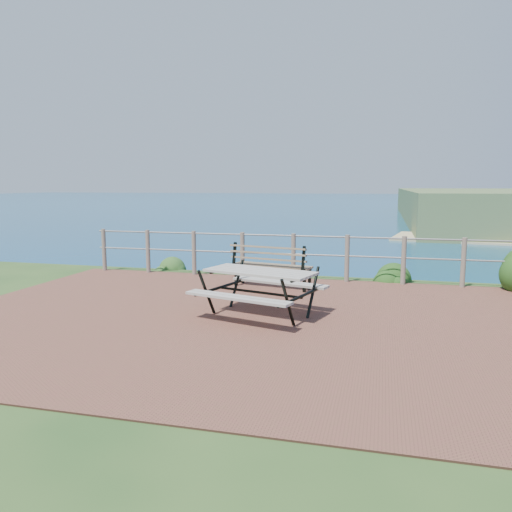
% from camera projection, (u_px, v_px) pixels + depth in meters
% --- Properties ---
extents(ground, '(10.00, 7.00, 0.12)m').
position_uv_depth(ground, '(255.00, 320.00, 7.68)').
color(ground, brown).
rests_on(ground, ground).
extents(ocean, '(1200.00, 1200.00, 0.00)m').
position_uv_depth(ocean, '(379.00, 190.00, 199.51)').
color(ocean, '#14537C').
rests_on(ocean, ground).
extents(safety_railing, '(9.40, 0.10, 1.00)m').
position_uv_depth(safety_railing, '(293.00, 254.00, 10.81)').
color(safety_railing, '#6B5B4C').
rests_on(safety_railing, ground).
extents(picnic_table, '(1.83, 1.44, 0.72)m').
position_uv_depth(picnic_table, '(260.00, 288.00, 7.80)').
color(picnic_table, gray).
rests_on(picnic_table, ground).
extents(park_bench, '(1.65, 0.71, 0.90)m').
position_uv_depth(park_bench, '(272.00, 259.00, 9.94)').
color(park_bench, brown).
rests_on(park_bench, ground).
extents(shrub_lip_west, '(0.67, 0.67, 0.38)m').
position_uv_depth(shrub_lip_west, '(171.00, 269.00, 12.32)').
color(shrub_lip_west, '#22501E').
rests_on(shrub_lip_west, ground).
extents(shrub_lip_east, '(0.79, 0.79, 0.54)m').
position_uv_depth(shrub_lip_east, '(390.00, 280.00, 10.86)').
color(shrub_lip_east, '#234816').
rests_on(shrub_lip_east, ground).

